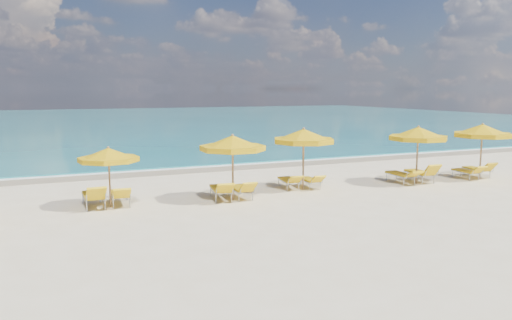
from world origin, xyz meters
name	(u,v)px	position (x,y,z in m)	size (l,w,h in m)	color
ground_plane	(271,195)	(0.00, 0.00, 0.00)	(120.00, 120.00, 0.00)	beige
ocean	(112,122)	(0.00, 48.00, 0.00)	(120.00, 80.00, 0.30)	#146D73
wet_sand_band	(212,168)	(0.00, 7.40, 0.00)	(120.00, 2.60, 0.01)	tan
foam_line	(207,166)	(0.00, 8.20, 0.00)	(120.00, 1.20, 0.03)	white
whitecap_near	(79,152)	(-6.00, 17.00, 0.00)	(14.00, 0.36, 0.05)	white
whitecap_far	(239,135)	(8.00, 24.00, 0.00)	(18.00, 0.30, 0.05)	white
umbrella_1	(109,155)	(-6.01, 0.50, 1.83)	(2.60, 2.60, 2.15)	#9D774E
umbrella_2	(233,144)	(-1.65, -0.17, 2.12)	(3.22, 3.22, 2.49)	#9D774E
umbrella_3	(304,137)	(1.71, 0.55, 2.19)	(2.62, 2.62, 2.57)	#9D774E
umbrella_4	(418,134)	(6.90, -0.27, 2.18)	(3.24, 3.24, 2.56)	#9D774E
umbrella_5	(482,131)	(10.34, -0.55, 2.22)	(3.36, 3.36, 2.60)	#9D774E
lounger_1_left	(94,200)	(-6.55, 0.69, 0.25)	(0.71, 1.96, 0.94)	#A5A8AD
lounger_1_right	(120,198)	(-5.64, 0.72, 0.23)	(0.75, 1.91, 0.82)	#A5A8AD
lounger_2_left	(221,193)	(-2.04, 0.10, 0.24)	(0.94, 2.01, 0.84)	#A5A8AD
lounger_2_right	(241,192)	(-1.28, 0.02, 0.22)	(0.63, 1.79, 0.81)	#A5A8AD
lounger_3_left	(289,183)	(1.27, 0.99, 0.21)	(0.78, 1.77, 0.71)	#A5A8AD
lounger_3_right	(310,183)	(2.15, 0.77, 0.20)	(0.62, 1.67, 0.69)	#A5A8AD
lounger_4_left	(401,178)	(6.38, 0.12, 0.23)	(0.70, 1.97, 0.72)	#A5A8AD
lounger_4_right	(420,176)	(7.36, 0.01, 0.25)	(0.90, 2.00, 0.96)	#A5A8AD
lounger_5_left	(466,174)	(9.85, -0.23, 0.21)	(0.69, 1.74, 0.75)	#A5A8AD
lounger_5_right	(477,172)	(10.74, -0.02, 0.22)	(0.76, 1.78, 0.83)	#A5A8AD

